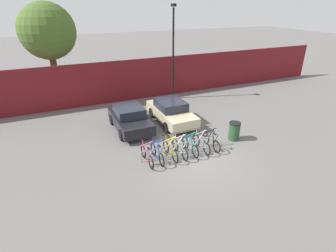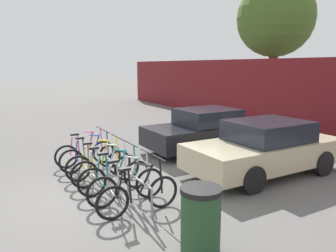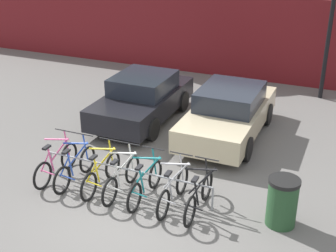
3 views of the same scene
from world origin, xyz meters
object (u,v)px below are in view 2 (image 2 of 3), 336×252
bicycle_teal (115,176)px  bicycle_silver (127,185)px  bicycle_blue (91,157)px  bicycle_black (139,195)px  bicycle_yellow (99,164)px  car_black (205,130)px  trash_bin (201,220)px  bicycle_pink (85,153)px  bicycle_white (106,169)px  tree_behind_hoarding (276,19)px  bike_rack (113,164)px  car_beige (265,148)px

bicycle_teal → bicycle_silver: (0.65, 0.00, 0.00)m
bicycle_blue → bicycle_black: same height
bicycle_yellow → car_black: (-0.86, 3.91, 0.31)m
bicycle_yellow → bicycle_teal: (1.10, 0.00, 0.00)m
bicycle_teal → car_black: size_ratio=0.43×
trash_bin → bicycle_silver: bearing=-173.6°
bicycle_blue → bicycle_silver: bearing=1.5°
bicycle_yellow → trash_bin: bicycle_yellow is taller
bicycle_pink → bicycle_white: 1.74m
car_black → bicycle_pink: bearing=-95.1°
bicycle_blue → car_black: 3.93m
bicycle_blue → tree_behind_hoarding: bearing=110.4°
bike_rack → bicycle_teal: (0.54, -0.15, -0.11)m
bicycle_silver → trash_bin: bicycle_silver is taller
bicycle_teal → car_beige: car_beige is taller
bicycle_yellow → bicycle_teal: bearing=-1.0°
car_beige → car_black: bearing=178.8°
bicycle_teal → car_black: bearing=115.9°
bicycle_yellow → tree_behind_hoarding: 12.56m
bicycle_pink → car_beige: car_beige is taller
bicycle_silver → tree_behind_hoarding: (-6.15, 10.77, 4.72)m
bicycle_teal → tree_behind_hoarding: tree_behind_hoarding is taller
bicycle_white → bicycle_black: (1.82, 0.00, 0.00)m
bicycle_blue → bicycle_silver: (2.45, 0.00, 0.00)m
bike_rack → bicycle_teal: 0.57m
bicycle_blue → tree_behind_hoarding: 12.33m
bicycle_blue → bicycle_yellow: size_ratio=1.00×
car_black → bicycle_white: bearing=-70.5°
bicycle_silver → car_beige: car_beige is taller
bicycle_silver → bicycle_pink: bearing=178.3°
car_black → bicycle_yellow: bearing=-77.5°
bicycle_blue → car_black: size_ratio=0.43×
car_beige → bike_rack: bearing=-108.8°
bicycle_pink → bicycle_white: size_ratio=1.00×
bicycle_yellow → car_black: 4.02m
tree_behind_hoarding → bicycle_blue: bearing=-71.0°
bicycle_pink → bicycle_black: (3.55, 0.00, 0.00)m
car_black → car_beige: same height
bicycle_silver → car_black: 4.72m
bicycle_teal → tree_behind_hoarding: 12.98m
bicycle_pink → bicycle_silver: size_ratio=1.00×
bicycle_teal → bicycle_black: 1.23m
bicycle_pink → bicycle_blue: same height
bicycle_white → bike_rack: bearing=76.3°
bicycle_white → bicycle_black: size_ratio=1.00×
bicycle_pink → bicycle_blue: size_ratio=1.00×
bicycle_blue → bicycle_white: same height
bicycle_black → car_beige: size_ratio=0.40×
trash_bin → car_black: bearing=143.0°
bicycle_black → tree_behind_hoarding: bearing=120.7°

